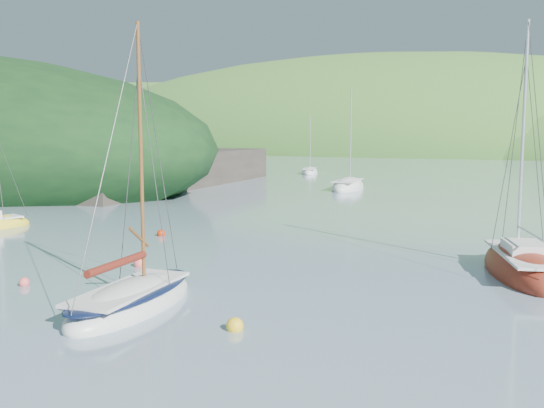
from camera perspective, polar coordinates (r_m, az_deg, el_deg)
The scene contains 7 objects.
ground at distance 18.92m, azimuth -11.36°, elevation -10.18°, with size 700.00×700.00×0.00m, color slate.
shoreline_hills at distance 187.25m, azimuth 23.64°, elevation 4.49°, with size 690.00×135.00×56.00m.
daysailer_white at distance 19.69m, azimuth -13.04°, elevation -8.89°, with size 3.42×6.51×9.52m.
sloop_red at distance 25.47m, azimuth 22.51°, elevation -5.69°, with size 4.99×7.58×10.63m.
distant_sloop_a at distance 59.31m, azimuth 7.16°, elevation 1.56°, with size 3.94×7.87×10.73m.
distant_sloop_c at distance 81.65m, azimuth 3.56°, elevation 2.98°, with size 4.23×6.30×8.49m.
mooring_buoys at distance 23.08m, azimuth -2.76°, elevation -6.66°, with size 21.91×11.41×0.50m.
Camera 1 is at (12.11, -13.48, 5.46)m, focal length 40.00 mm.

